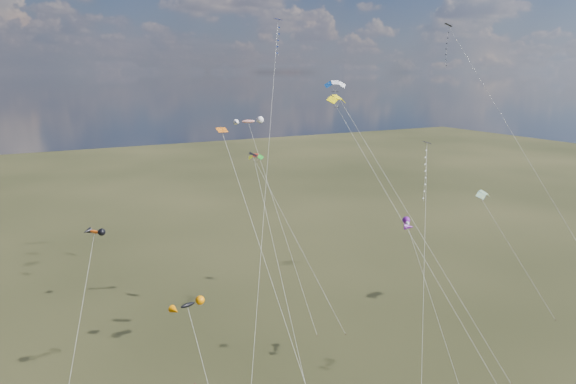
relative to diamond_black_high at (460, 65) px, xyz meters
name	(u,v)px	position (x,y,z in m)	size (l,w,h in m)	color
diamond_black_high	(460,65)	(0.00, 0.00, 0.00)	(9.05, 26.53, 38.02)	black
diamond_navy_tall	(276,63)	(-24.45, 5.73, 0.14)	(14.76, 22.41, 38.14)	#0B104B
diamond_black_mid	(266,211)	(-30.38, -3.67, -15.52)	(1.29, 14.07, 22.99)	black
diamond_navy_right	(425,183)	(-16.36, -12.45, -12.13)	(11.54, 13.85, 24.69)	#0E0E50
diamond_orange_center	(248,210)	(-34.99, -9.63, -13.36)	(2.98, 17.83, 26.42)	orange
parafoil_yellow	(338,99)	(-22.82, -5.64, -3.75)	(6.34, 25.81, 29.66)	yellow
parafoil_blue_white	(336,84)	(-21.12, -2.64, -2.32)	(12.18, 19.15, 31.09)	blue
parafoil_striped	(484,193)	(2.00, -4.10, -16.91)	(6.21, 10.59, 16.42)	yellow
parafoil_tricolor	(256,157)	(-25.46, 9.72, -11.89)	(6.84, 14.79, 21.39)	#F2F517
novelty_black_orange	(188,305)	(-41.14, -9.83, -21.44)	(3.05, 10.73, 11.66)	black
novelty_orange_black	(94,233)	(-47.12, 2.92, -17.30)	(6.62, 11.76, 15.86)	#EA510E
novelty_white_purple	(408,224)	(-17.16, -11.09, -16.84)	(3.23, 14.11, 16.34)	silver
novelty_redwhite_stripe	(249,122)	(-25.57, 11.85, -7.51)	(4.41, 15.55, 25.78)	red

